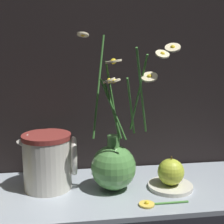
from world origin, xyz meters
TOP-DOWN VIEW (x-y plane):
  - ground_plane at (0.00, 0.00)m, footprint 6.00×6.00m
  - shelf at (0.00, 0.00)m, footprint 0.85×0.29m
  - vase_with_flowers at (0.01, -0.00)m, footprint 0.24×0.16m
  - ceramic_pitcher at (-0.16, 0.03)m, footprint 0.15×0.12m
  - saucer_plate at (0.15, -0.02)m, footprint 0.12×0.12m
  - orange_fruit at (0.15, -0.02)m, footprint 0.07×0.07m
  - loose_daisy at (0.08, -0.10)m, footprint 0.12×0.04m

SIDE VIEW (x-z plane):
  - ground_plane at x=0.00m, z-range 0.00..0.00m
  - shelf at x=0.00m, z-range 0.00..0.01m
  - loose_daisy at x=0.08m, z-range 0.01..0.02m
  - saucer_plate at x=0.15m, z-range 0.01..0.02m
  - orange_fruit at x=0.15m, z-range 0.02..0.09m
  - vase_with_flowers at x=0.01m, z-range -0.11..0.28m
  - ceramic_pitcher at x=-0.16m, z-range 0.01..0.17m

